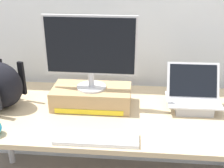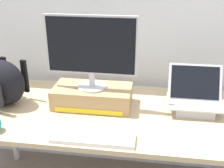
% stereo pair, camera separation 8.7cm
% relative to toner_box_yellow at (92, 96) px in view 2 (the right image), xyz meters
% --- Properties ---
extents(back_wall, '(7.00, 0.10, 2.60)m').
position_rel_toner_box_yellow_xyz_m(back_wall, '(0.13, 0.44, 0.51)').
color(back_wall, silver).
rests_on(back_wall, ground).
extents(desk, '(1.89, 0.80, 0.73)m').
position_rel_toner_box_yellow_xyz_m(desk, '(0.13, -0.06, -0.13)').
color(desk, tan).
rests_on(desk, ground).
extents(toner_box_yellow, '(0.49, 0.26, 0.12)m').
position_rel_toner_box_yellow_xyz_m(toner_box_yellow, '(0.00, 0.00, 0.00)').
color(toner_box_yellow, tan).
rests_on(toner_box_yellow, desk).
extents(desktop_monitor, '(0.55, 0.18, 0.45)m').
position_rel_toner_box_yellow_xyz_m(desktop_monitor, '(-0.00, -0.00, 0.30)').
color(desktop_monitor, silver).
rests_on(desktop_monitor, toner_box_yellow).
extents(open_laptop, '(0.32, 0.23, 0.27)m').
position_rel_toner_box_yellow_xyz_m(open_laptop, '(0.63, 0.02, -0.00)').
color(open_laptop, '#ADADB2').
rests_on(open_laptop, desk).
extents(external_keyboard, '(0.44, 0.13, 0.02)m').
position_rel_toner_box_yellow_xyz_m(external_keyboard, '(0.08, -0.38, -0.05)').
color(external_keyboard, white).
rests_on(external_keyboard, desk).
extents(messenger_backpack, '(0.34, 0.30, 0.29)m').
position_rel_toner_box_yellow_xyz_m(messenger_backpack, '(-0.56, -0.06, 0.08)').
color(messenger_backpack, black).
rests_on(messenger_backpack, desk).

